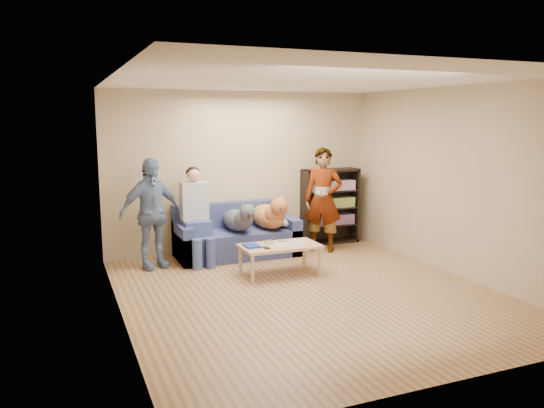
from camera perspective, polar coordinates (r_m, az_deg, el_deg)
name	(u,v)px	position (r m, az deg, el deg)	size (l,w,h in m)	color
ground	(308,293)	(6.74, 3.91, -9.52)	(5.00, 5.00, 0.00)	olive
ceiling	(311,80)	(6.40, 4.17, 13.12)	(5.00, 5.00, 0.00)	white
wall_back	(242,171)	(8.74, -3.23, 3.52)	(4.50, 4.50, 0.00)	tan
wall_front	(451,229)	(4.37, 18.68, -2.61)	(4.50, 4.50, 0.00)	tan
wall_left	(118,201)	(5.81, -16.28, 0.33)	(5.00, 5.00, 0.00)	tan
wall_right	(457,182)	(7.70, 19.26, 2.26)	(5.00, 5.00, 0.00)	tan
blanket	(289,222)	(8.57, 1.85, -1.98)	(0.42, 0.36, 0.15)	#ACABB0
person_standing_right	(323,200)	(8.67, 5.51, 0.46)	(0.62, 0.41, 1.70)	gray
person_standing_left	(151,213)	(7.84, -12.91, -0.99)	(0.94, 0.39, 1.61)	#697CA8
held_controller	(318,192)	(8.38, 4.95, 1.26)	(0.04, 0.12, 0.03)	silver
notebook_blue	(252,246)	(7.30, -2.19, -4.50)	(0.20, 0.26, 0.03)	navy
papers	(286,246)	(7.33, 1.53, -4.49)	(0.26, 0.20, 0.01)	white
magazine	(288,244)	(7.35, 1.68, -4.33)	(0.22, 0.17, 0.01)	#A8A086
camera_silver	(269,242)	(7.45, -0.35, -4.10)	(0.11, 0.06, 0.05)	#ACACB0
controller_a	(295,241)	(7.59, 2.51, -3.95)	(0.04, 0.13, 0.03)	silver
controller_b	(303,241)	(7.56, 3.32, -4.02)	(0.09, 0.06, 0.03)	white
headphone_cup_a	(294,243)	(7.46, 2.34, -4.23)	(0.07, 0.07, 0.02)	white
headphone_cup_b	(291,242)	(7.53, 2.08, -4.10)	(0.07, 0.07, 0.02)	white
pen_orange	(283,247)	(7.25, 1.21, -4.67)	(0.01, 0.01, 0.14)	#D6531E
pen_black	(283,241)	(7.60, 1.16, -4.01)	(0.01, 0.01, 0.14)	black
wallet	(266,248)	(7.20, -0.60, -4.74)	(0.07, 0.12, 0.01)	black
sofa	(236,238)	(8.44, -3.88, -3.69)	(1.90, 0.85, 0.82)	#515B93
person_seated	(196,212)	(8.04, -8.18, -0.83)	(0.40, 0.73, 1.47)	#3B5183
dog_gray	(239,219)	(8.21, -3.57, -1.63)	(0.38, 1.23, 0.55)	#4A4D54
dog_tan	(270,215)	(8.38, -0.20, -1.20)	(0.43, 1.18, 0.63)	#C8743D
coffee_table	(280,248)	(7.41, 0.86, -4.76)	(1.10, 0.60, 0.42)	tan
bookshelf	(330,204)	(9.28, 6.23, -0.05)	(1.00, 0.34, 1.30)	black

